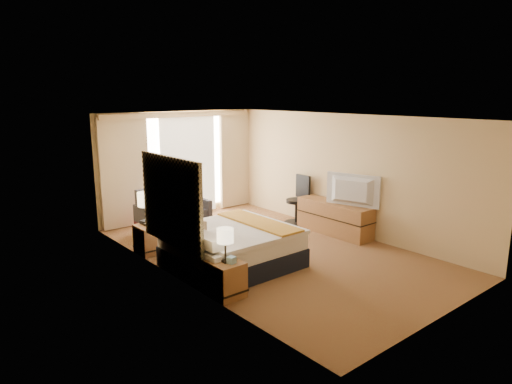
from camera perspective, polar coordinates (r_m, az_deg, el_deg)
floor at (r=8.99m, az=1.99°, el=-7.41°), size 4.20×7.00×0.02m
ceiling at (r=8.48m, az=2.12°, el=9.37°), size 4.20×7.00×0.02m
wall_back at (r=11.45m, az=-9.70°, el=3.42°), size 4.20×0.02×2.60m
wall_front at (r=6.54m, az=22.96°, el=-4.06°), size 4.20×0.02×2.60m
wall_left at (r=7.44m, az=-10.12°, el=-1.35°), size 0.02×7.00×2.60m
wall_right at (r=10.14m, az=10.96°, el=2.24°), size 0.02×7.00×2.60m
headboard at (r=7.64m, az=-10.60°, el=-1.17°), size 0.06×1.85×1.50m
nightstand_left at (r=7.04m, az=-3.82°, el=-10.79°), size 0.45×0.52×0.55m
nightstand_right at (r=9.06m, az=-13.18°, el=-5.75°), size 0.45×0.52×0.55m
media_dresser at (r=10.14m, az=9.77°, el=-3.22°), size 0.50×1.80×0.70m
window at (r=11.55m, az=-8.55°, el=3.63°), size 2.30×0.02×2.30m
curtains at (r=11.34m, az=-9.44°, el=3.90°), size 4.12×0.19×2.56m
bed at (r=8.15m, az=-3.04°, el=-6.83°), size 2.04×1.86×0.99m
loveseat at (r=10.43m, az=-10.35°, el=-2.99°), size 1.55×0.85×0.96m
floor_lamp at (r=9.89m, az=-11.93°, el=1.24°), size 0.21×0.21×1.67m
desk_chair at (r=10.81m, az=5.32°, el=-1.26°), size 0.55×0.55×1.14m
lamp_left at (r=6.77m, az=-3.87°, el=-5.54°), size 0.25×0.25×0.53m
lamp_right at (r=8.85m, az=-13.62°, el=-0.97°), size 0.31×0.31×0.65m
tissue_box at (r=6.85m, az=-3.10°, el=-8.49°), size 0.14×0.14×0.10m
telephone at (r=9.10m, az=-13.67°, el=-3.66°), size 0.20×0.17×0.07m
television at (r=9.67m, az=11.74°, el=0.14°), size 0.46×1.17×0.68m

